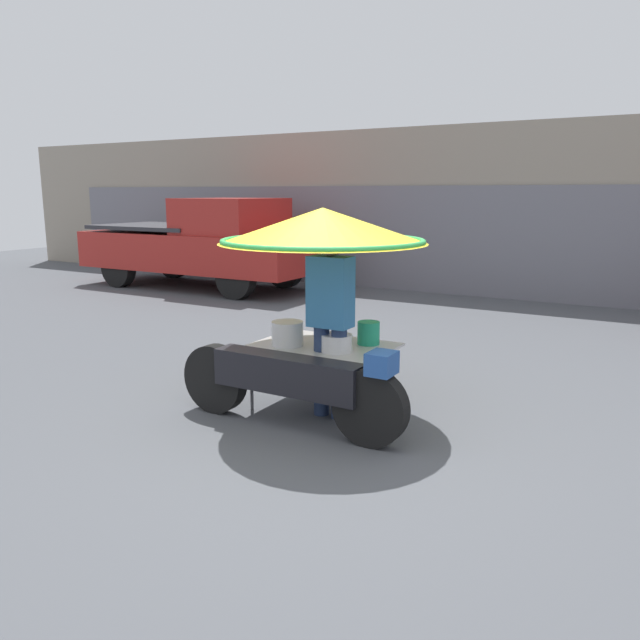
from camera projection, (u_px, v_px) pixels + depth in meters
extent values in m
plane|color=#4C4F54|center=(324.00, 440.00, 5.14)|extent=(36.00, 36.00, 0.00)
cube|color=gray|center=(546.00, 211.00, 12.29)|extent=(28.00, 2.00, 3.28)
cube|color=slate|center=(533.00, 244.00, 11.53)|extent=(23.80, 0.06, 2.13)
cylinder|color=black|center=(370.00, 408.00, 4.97)|extent=(0.64, 0.14, 0.64)
cylinder|color=black|center=(215.00, 379.00, 5.75)|extent=(0.64, 0.14, 0.64)
cube|color=black|center=(287.00, 374.00, 5.33)|extent=(1.39, 0.24, 0.32)
cube|color=#234C93|center=(382.00, 363.00, 4.85)|extent=(0.20, 0.24, 0.18)
cylinder|color=black|center=(337.00, 371.00, 6.12)|extent=(0.57, 0.14, 0.57)
cylinder|color=#515156|center=(355.00, 398.00, 5.29)|extent=(0.03, 0.03, 0.58)
cylinder|color=#515156|center=(392.00, 375.00, 5.95)|extent=(0.03, 0.03, 0.58)
cylinder|color=#515156|center=(252.00, 379.00, 5.82)|extent=(0.03, 0.03, 0.58)
cylinder|color=#515156|center=(296.00, 360.00, 6.48)|extent=(0.03, 0.03, 0.58)
cube|color=#B2B2B7|center=(323.00, 346.00, 5.82)|extent=(1.27, 0.93, 0.02)
cylinder|color=#B2B2B7|center=(323.00, 295.00, 5.73)|extent=(0.03, 0.03, 0.95)
cone|color=yellow|center=(323.00, 226.00, 5.60)|extent=(1.90, 1.90, 0.32)
torus|color=green|center=(323.00, 241.00, 5.63)|extent=(1.85, 1.85, 0.05)
cylinder|color=silver|center=(287.00, 333.00, 5.80)|extent=(0.30, 0.30, 0.23)
cylinder|color=silver|center=(336.00, 343.00, 5.58)|extent=(0.28, 0.28, 0.16)
cylinder|color=#1E936B|center=(368.00, 333.00, 5.84)|extent=(0.21, 0.21, 0.22)
cylinder|color=navy|center=(322.00, 370.00, 5.66)|extent=(0.14, 0.14, 0.83)
cylinder|color=navy|center=(339.00, 373.00, 5.57)|extent=(0.14, 0.14, 0.83)
cube|color=teal|center=(330.00, 292.00, 5.47)|extent=(0.38, 0.22, 0.63)
sphere|color=tan|center=(331.00, 243.00, 5.38)|extent=(0.23, 0.23, 0.23)
cylinder|color=black|center=(236.00, 278.00, 11.82)|extent=(0.81, 0.24, 0.81)
cylinder|color=black|center=(285.00, 269.00, 13.26)|extent=(0.81, 0.24, 0.81)
cylinder|color=black|center=(118.00, 268.00, 13.38)|extent=(0.81, 0.24, 0.81)
cylinder|color=black|center=(174.00, 261.00, 14.81)|extent=(0.81, 0.24, 0.81)
cube|color=#A3231E|center=(200.00, 251.00, 13.24)|extent=(5.27, 1.99, 0.76)
cube|color=#A3231E|center=(231.00, 216.00, 12.68)|extent=(1.79, 1.83, 0.72)
cube|color=#2D2D33|center=(163.00, 227.00, 13.66)|extent=(2.74, 1.91, 0.08)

